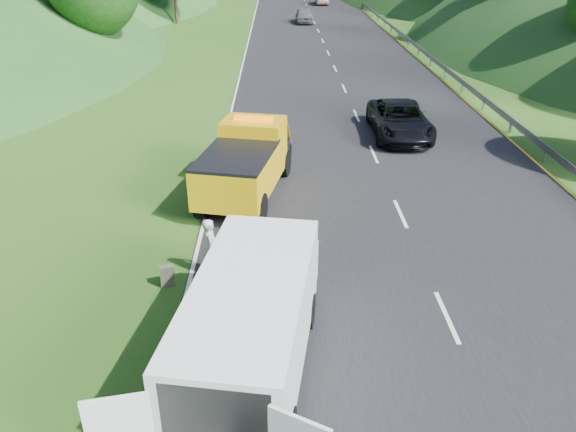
{
  "coord_description": "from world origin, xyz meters",
  "views": [
    {
      "loc": [
        -1.37,
        -13.71,
        8.89
      ],
      "look_at": [
        -1.05,
        1.36,
        1.3
      ],
      "focal_mm": 35.0,
      "sensor_mm": 36.0,
      "label": 1
    }
  ],
  "objects_px": {
    "suitcase": "(167,276)",
    "passing_suv": "(398,136)",
    "woman": "(213,275)",
    "child": "(244,308)",
    "white_van": "(252,320)",
    "tow_truck": "(246,161)"
  },
  "relations": [
    {
      "from": "woman",
      "to": "passing_suv",
      "type": "relative_size",
      "value": 0.31
    },
    {
      "from": "suitcase",
      "to": "passing_suv",
      "type": "bearing_deg",
      "value": 54.88
    },
    {
      "from": "suitcase",
      "to": "passing_suv",
      "type": "relative_size",
      "value": 0.11
    },
    {
      "from": "tow_truck",
      "to": "child",
      "type": "xyz_separation_m",
      "value": [
        0.21,
        -7.34,
        -1.33
      ]
    },
    {
      "from": "tow_truck",
      "to": "passing_suv",
      "type": "bearing_deg",
      "value": 55.75
    },
    {
      "from": "white_van",
      "to": "tow_truck",
      "type": "bearing_deg",
      "value": 102.67
    },
    {
      "from": "tow_truck",
      "to": "white_van",
      "type": "height_order",
      "value": "tow_truck"
    },
    {
      "from": "child",
      "to": "passing_suv",
      "type": "xyz_separation_m",
      "value": [
        6.93,
        14.08,
        0.0
      ]
    },
    {
      "from": "woman",
      "to": "child",
      "type": "bearing_deg",
      "value": -155.52
    },
    {
      "from": "woman",
      "to": "suitcase",
      "type": "bearing_deg",
      "value": 107.88
    },
    {
      "from": "child",
      "to": "suitcase",
      "type": "distance_m",
      "value": 2.48
    },
    {
      "from": "tow_truck",
      "to": "passing_suv",
      "type": "distance_m",
      "value": 9.91
    },
    {
      "from": "tow_truck",
      "to": "woman",
      "type": "relative_size",
      "value": 3.73
    },
    {
      "from": "passing_suv",
      "to": "child",
      "type": "bearing_deg",
      "value": -115.03
    },
    {
      "from": "tow_truck",
      "to": "passing_suv",
      "type": "height_order",
      "value": "tow_truck"
    },
    {
      "from": "white_van",
      "to": "suitcase",
      "type": "height_order",
      "value": "white_van"
    },
    {
      "from": "passing_suv",
      "to": "white_van",
      "type": "bearing_deg",
      "value": -110.54
    },
    {
      "from": "suitcase",
      "to": "passing_suv",
      "type": "xyz_separation_m",
      "value": [
        9.11,
        12.96,
        -0.32
      ]
    },
    {
      "from": "child",
      "to": "suitcase",
      "type": "relative_size",
      "value": 1.63
    },
    {
      "from": "tow_truck",
      "to": "white_van",
      "type": "relative_size",
      "value": 0.88
    },
    {
      "from": "white_van",
      "to": "passing_suv",
      "type": "distance_m",
      "value": 17.81
    },
    {
      "from": "woman",
      "to": "suitcase",
      "type": "relative_size",
      "value": 2.8
    }
  ]
}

